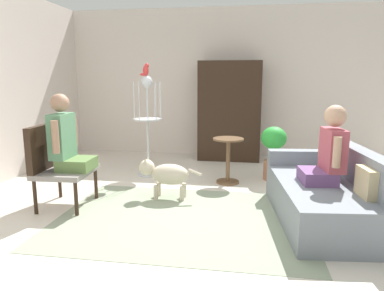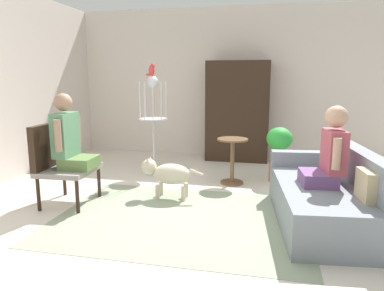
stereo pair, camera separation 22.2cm
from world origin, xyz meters
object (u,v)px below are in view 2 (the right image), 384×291
object	(u,v)px
dog	(168,173)
bird_cage_stand	(153,120)
armchair	(58,158)
couch	(328,197)
person_on_armchair	(69,139)
armoire_cabinet	(238,111)
parrot	(152,70)
potted_plant	(279,149)
person_on_couch	(329,153)
round_end_table	(232,158)

from	to	relation	value
dog	bird_cage_stand	size ratio (longest dim) A/B	0.52
armchair	couch	bearing A→B (deg)	0.97
dog	bird_cage_stand	distance (m)	1.32
person_on_armchair	armoire_cabinet	distance (m)	3.42
armchair	person_on_armchair	distance (m)	0.30
parrot	potted_plant	distance (m)	2.29
person_on_armchair	potted_plant	distance (m)	2.98
armchair	person_on_couch	size ratio (longest dim) A/B	1.19
person_on_armchair	armoire_cabinet	world-z (taller)	armoire_cabinet
bird_cage_stand	parrot	size ratio (longest dim) A/B	8.26
couch	round_end_table	xyz separation A→B (m)	(-1.16, 1.24, 0.10)
round_end_table	armchair	bearing A→B (deg)	-147.19
armchair	bird_cage_stand	bearing A→B (deg)	65.11
person_on_armchair	potted_plant	xyz separation A→B (m)	(2.51, 1.57, -0.33)
bird_cage_stand	person_on_couch	bearing A→B (deg)	-32.00
person_on_couch	dog	world-z (taller)	person_on_couch
armchair	round_end_table	xyz separation A→B (m)	(2.01, 1.29, -0.19)
person_on_armchair	potted_plant	world-z (taller)	person_on_armchair
person_on_couch	parrot	distance (m)	3.01
bird_cage_stand	round_end_table	bearing A→B (deg)	-10.88
bird_cage_stand	person_on_armchair	bearing A→B (deg)	-109.84
person_on_armchair	potted_plant	bearing A→B (deg)	31.97
armchair	armoire_cabinet	world-z (taller)	armoire_cabinet
couch	bird_cage_stand	size ratio (longest dim) A/B	1.21
couch	armchair	xyz separation A→B (m)	(-3.17, -0.05, 0.29)
couch	person_on_couch	size ratio (longest dim) A/B	2.28
armchair	bird_cage_stand	xyz separation A→B (m)	(0.72, 1.54, 0.31)
round_end_table	armoire_cabinet	xyz separation A→B (m)	(-0.08, 1.64, 0.54)
round_end_table	bird_cage_stand	size ratio (longest dim) A/B	0.43
armchair	bird_cage_stand	distance (m)	1.73
round_end_table	dog	world-z (taller)	round_end_table
armchair	armoire_cabinet	xyz separation A→B (m)	(1.93, 2.93, 0.35)
parrot	potted_plant	world-z (taller)	parrot
couch	armchair	bearing A→B (deg)	-179.03
couch	armoire_cabinet	xyz separation A→B (m)	(-1.24, 2.88, 0.65)
bird_cage_stand	parrot	xyz separation A→B (m)	(-0.01, 0.00, 0.78)
person_on_armchair	parrot	distance (m)	1.83
person_on_couch	parrot	xyz separation A→B (m)	(-2.44, 1.52, 0.89)
bird_cage_stand	couch	bearing A→B (deg)	-31.28
person_on_couch	round_end_table	distance (m)	1.75
bird_cage_stand	armoire_cabinet	world-z (taller)	armoire_cabinet
dog	person_on_armchair	bearing A→B (deg)	-156.87
person_on_couch	potted_plant	size ratio (longest dim) A/B	1.01
armchair	person_on_couch	xyz separation A→B (m)	(3.14, 0.03, 0.20)
couch	person_on_couch	world-z (taller)	person_on_couch
person_on_armchair	round_end_table	xyz separation A→B (m)	(1.85, 1.29, -0.44)
couch	bird_cage_stand	distance (m)	2.93
couch	parrot	size ratio (longest dim) A/B	9.98
round_end_table	bird_cage_stand	world-z (taller)	bird_cage_stand
round_end_table	parrot	distance (m)	1.84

